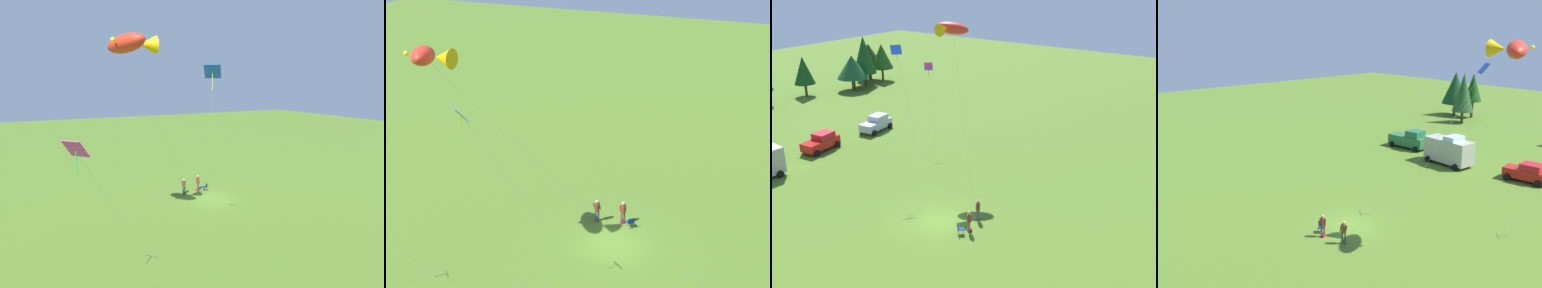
# 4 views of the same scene
# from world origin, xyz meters

# --- Properties ---
(ground_plane) EXTENTS (160.00, 160.00, 0.00)m
(ground_plane) POSITION_xyz_m (0.00, 0.00, 0.00)
(ground_plane) COLOR #4B6E22
(person_kite_flyer) EXTENTS (0.57, 0.46, 1.74)m
(person_kite_flyer) POSITION_xyz_m (2.08, -2.36, 1.02)
(person_kite_flyer) COLOR #3D4748
(person_kite_flyer) RESTS_ON ground
(folding_chair) EXTENTS (0.68, 0.68, 0.82)m
(folding_chair) POSITION_xyz_m (-0.44, -2.42, 0.49)
(folding_chair) COLOR navy
(folding_chair) RESTS_ON ground
(person_spectator) EXTENTS (0.51, 0.49, 1.74)m
(person_spectator) POSITION_xyz_m (0.26, -2.82, 1.02)
(person_spectator) COLOR #585245
(person_spectator) RESTS_ON ground
(backpack_on_grass) EXTENTS (0.31, 0.37, 0.22)m
(backpack_on_grass) POSITION_xyz_m (0.31, -2.83, 0.11)
(backpack_on_grass) COLOR red
(backpack_on_grass) RESTS_ON ground
(truck_green_flatbed) EXTENTS (5.15, 2.74, 2.34)m
(truck_green_flatbed) POSITION_xyz_m (-11.86, 20.27, 1.10)
(truck_green_flatbed) COLOR #29663C
(truck_green_flatbed) RESTS_ON ground
(van_motorhome_grey) EXTENTS (5.53, 2.89, 3.34)m
(van_motorhome_grey) POSITION_xyz_m (-4.50, 18.40, 1.64)
(van_motorhome_grey) COLOR #A4A394
(van_motorhome_grey) RESTS_ON ground
(car_red_sedan) EXTENTS (4.39, 2.63, 1.89)m
(car_red_sedan) POSITION_xyz_m (4.06, 19.63, 0.95)
(car_red_sedan) COLOR red
(car_red_sedan) RESTS_ON ground
(kite_large_fish) EXTENTS (8.88, 9.52, 14.22)m
(kite_large_fish) POSITION_xyz_m (9.10, 5.63, 13.50)
(kite_large_fish) COLOR red
(kite_large_fish) RESTS_ON ground
(kite_diamond_blue) EXTENTS (3.92, 6.51, 12.22)m
(kite_diamond_blue) POSITION_xyz_m (5.13, 8.53, 11.43)
(kite_diamond_blue) COLOR blue
(kite_diamond_blue) RESTS_ON ground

